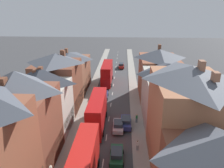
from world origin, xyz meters
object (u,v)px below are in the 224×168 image
Objects in this scene: car_parked_right_b at (126,122)px; pedestrian_mid_left at (138,145)px; pedestrian_mid_right at (137,118)px; double_decker_bus_mid_street at (107,73)px; double_decker_bus_far_approaching at (83,166)px; car_mid_black at (121,65)px; double_decker_bus_lead at (97,112)px; car_mid_white at (98,94)px; car_near_blue at (118,126)px; car_far_grey at (104,95)px; car_parked_right_a at (117,155)px.

car_parked_right_b is 6.86m from pedestrian_mid_left.
double_decker_bus_mid_street is at bearing 108.18° from pedestrian_mid_right.
double_decker_bus_far_approaching reaches higher than car_mid_black.
double_decker_bus_lead is 6.71× the size of pedestrian_mid_right.
double_decker_bus_mid_street is at bearing -103.48° from car_mid_black.
double_decker_bus_far_approaching is 2.47× the size of car_parked_right_b.
pedestrian_mid_left is at bearing -67.38° from car_mid_white.
car_mid_black reaches higher than car_near_blue.
car_mid_white and car_parked_right_b have the same top height.
car_mid_black is at bearing 78.86° from car_mid_white.
car_mid_white is at bearing 95.97° from double_decker_bus_lead.
pedestrian_mid_right reaches higher than car_mid_black.
car_parked_right_a is at bearing -80.11° from car_far_grey.
double_decker_bus_mid_street is 2.69× the size of car_mid_white.
pedestrian_mid_right reaches higher than car_far_grey.
car_far_grey is at bearing -11.56° from car_mid_white.
double_decker_bus_far_approaching is at bearing -90.02° from car_far_grey.
double_decker_bus_mid_street is 6.71× the size of pedestrian_mid_left.
car_near_blue is at bearing -81.11° from double_decker_bus_mid_street.
double_decker_bus_lead is 1.00× the size of double_decker_bus_mid_street.
double_decker_bus_mid_street is at bearing 96.70° from car_parked_right_a.
double_decker_bus_lead is 7.17m from pedestrian_mid_right.
car_near_blue is (3.61, -0.92, -2.01)m from double_decker_bus_lead.
double_decker_bus_far_approaching is 2.69× the size of car_mid_white.
car_parked_right_b is at bearing 81.64° from car_parked_right_a.
double_decker_bus_mid_street is at bearing 102.86° from pedestrian_mid_left.
double_decker_bus_lead reaches higher than car_parked_right_b.
car_parked_right_b reaches higher than car_near_blue.
double_decker_bus_mid_street is 22.52m from car_parked_right_b.
car_mid_white is at bearing 117.18° from car_parked_right_b.
pedestrian_mid_right is at bearing -84.91° from car_mid_black.
double_decker_bus_lead is at bearing -167.97° from pedestrian_mid_right.
car_parked_right_a is at bearing -67.19° from double_decker_bus_lead.
car_mid_white is 0.92× the size of car_parked_right_b.
car_parked_right_b is (4.91, -21.89, -1.96)m from double_decker_bus_mid_street.
double_decker_bus_lead is 6.71× the size of pedestrian_mid_left.
car_mid_white is at bearing 103.18° from car_parked_right_a.
double_decker_bus_far_approaching reaches higher than car_parked_right_b.
car_mid_white is 13.57m from car_parked_right_b.
double_decker_bus_mid_street is 35.27m from double_decker_bus_far_approaching.
car_far_grey is at bearing 122.58° from pedestrian_mid_right.
car_near_blue is (3.61, -23.07, -2.01)m from double_decker_bus_mid_street.
double_decker_bus_lead reaches higher than pedestrian_mid_right.
double_decker_bus_far_approaching is at bearing -110.15° from car_parked_right_b.
car_parked_right_b is at bearing -77.36° from double_decker_bus_mid_street.
double_decker_bus_far_approaching is 6.12m from car_parked_right_a.
car_parked_right_a is 3.64m from pedestrian_mid_left.
double_decker_bus_lead reaches higher than car_parked_right_a.
double_decker_bus_lead is 1.00× the size of double_decker_bus_far_approaching.
car_mid_black is at bearing 81.85° from car_far_grey.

